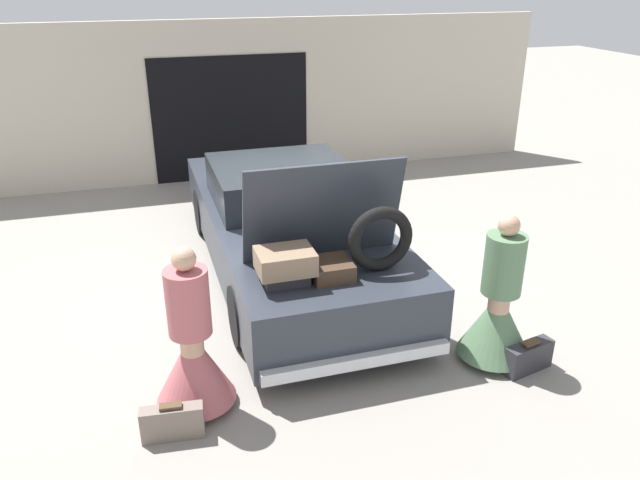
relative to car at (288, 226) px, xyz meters
The scene contains 7 objects.
ground_plane 0.61m from the car, 39.94° to the left, with size 40.00×40.00×0.00m, color gray.
garage_wall_back 4.20m from the car, 89.98° to the left, with size 12.00×0.14×2.80m.
car is the anchor object (origin of this frame).
person_left 2.81m from the car, 121.18° to the right, with size 0.70×0.70×1.55m.
person_right 2.93m from the car, 60.16° to the right, with size 0.72×0.72×1.55m.
suitcase_beside_left_person 3.29m from the car, 121.43° to the right, with size 0.53×0.19×0.33m.
suitcase_beside_right_person 3.31m from the car, 59.32° to the right, with size 0.54×0.26×0.33m.
Camera 1 is at (-1.73, -7.07, 3.61)m, focal length 35.00 mm.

